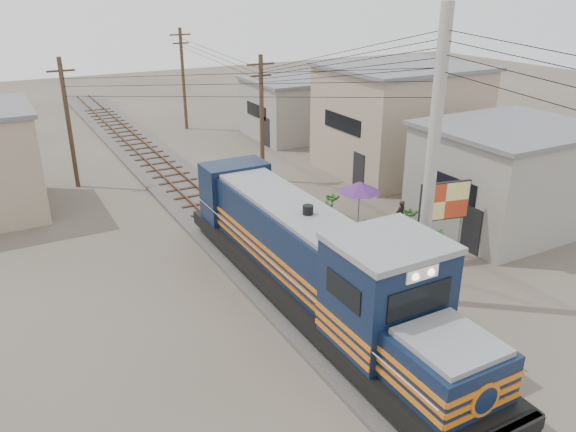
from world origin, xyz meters
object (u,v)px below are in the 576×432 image
market_umbrella (360,187)px  vendor (400,216)px  locomotive (316,264)px  billboard (444,203)px

market_umbrella → vendor: size_ratio=1.57×
locomotive → market_umbrella: size_ratio=7.03×
billboard → market_umbrella: 4.53m
vendor → locomotive: bearing=25.6°
market_umbrella → vendor: 2.25m
locomotive → vendor: (6.83, 3.87, -1.01)m
billboard → market_umbrella: (-0.89, 4.41, -0.55)m
vendor → billboard: bearing=77.6°
billboard → locomotive: bearing=-160.7°
billboard → vendor: bearing=93.5°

